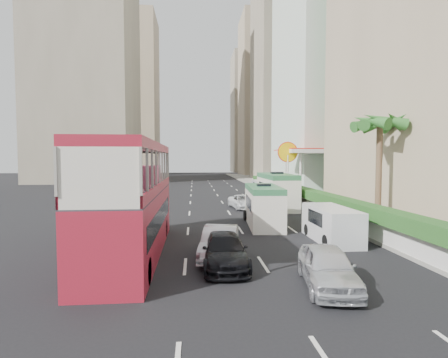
{
  "coord_description": "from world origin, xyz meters",
  "views": [
    {
      "loc": [
        -3.23,
        -15.98,
        4.33
      ],
      "look_at": [
        -1.5,
        4.0,
        3.2
      ],
      "focal_mm": 28.0,
      "sensor_mm": 36.0,
      "label": 1
    }
  ],
  "objects": [
    {
      "name": "tower_left_b",
      "position": [
        -22.0,
        90.0,
        23.0
      ],
      "size": [
        16.0,
        16.0,
        46.0
      ],
      "primitive_type": "cube",
      "color": "tan",
      "rests_on": "ground"
    },
    {
      "name": "ground_plane",
      "position": [
        0.0,
        0.0,
        0.0
      ],
      "size": [
        200.0,
        200.0,
        0.0
      ],
      "primitive_type": "plane",
      "color": "black",
      "rests_on": "ground"
    },
    {
      "name": "hedge",
      "position": [
        6.2,
        14.0,
        1.53
      ],
      "size": [
        1.1,
        44.0,
        0.7
      ],
      "primitive_type": "cube",
      "color": "#2D6626",
      "rests_on": "kerb_wall"
    },
    {
      "name": "double_decker_bus",
      "position": [
        -6.0,
        0.0,
        2.53
      ],
      "size": [
        2.5,
        11.0,
        5.06
      ],
      "primitive_type": "cube",
      "color": "#A31A2D",
      "rests_on": "ground"
    },
    {
      "name": "tower_far_a",
      "position": [
        17.0,
        82.0,
        22.0
      ],
      "size": [
        14.0,
        14.0,
        44.0
      ],
      "primitive_type": "cube",
      "color": "tan",
      "rests_on": "ground"
    },
    {
      "name": "tower_mid",
      "position": [
        18.0,
        58.0,
        25.0
      ],
      "size": [
        16.0,
        16.0,
        50.0
      ],
      "primitive_type": "cube",
      "color": "tan",
      "rests_on": "ground"
    },
    {
      "name": "panel_van_near",
      "position": [
        4.03,
        1.83,
        0.89
      ],
      "size": [
        1.8,
        4.46,
        1.78
      ],
      "primitive_type": "cube",
      "rotation": [
        0.0,
        0.0,
        0.0
      ],
      "color": "silver",
      "rests_on": "ground"
    },
    {
      "name": "shell_station",
      "position": [
        10.0,
        23.0,
        2.75
      ],
      "size": [
        6.5,
        8.0,
        5.5
      ],
      "primitive_type": "cube",
      "color": "silver",
      "rests_on": "ground"
    },
    {
      "name": "minibus_far",
      "position": [
        4.12,
        14.44,
        1.53
      ],
      "size": [
        2.32,
        6.89,
        3.05
      ],
      "primitive_type": "cube",
      "rotation": [
        0.0,
        0.0,
        0.0
      ],
      "color": "silver",
      "rests_on": "ground"
    },
    {
      "name": "tower_left_a",
      "position": [
        -24.0,
        55.0,
        26.0
      ],
      "size": [
        18.0,
        18.0,
        52.0
      ],
      "primitive_type": "cube",
      "color": "tan",
      "rests_on": "ground"
    },
    {
      "name": "tower_far_b",
      "position": [
        17.0,
        104.0,
        20.0
      ],
      "size": [
        14.0,
        14.0,
        40.0
      ],
      "primitive_type": "cube",
      "color": "tan",
      "rests_on": "ground"
    },
    {
      "name": "palm_tree",
      "position": [
        7.8,
        4.0,
        3.38
      ],
      "size": [
        0.36,
        0.36,
        6.4
      ],
      "primitive_type": "cylinder",
      "color": "brown",
      "rests_on": "sidewalk"
    },
    {
      "name": "van_asset",
      "position": [
        1.12,
        14.5,
        0.0
      ],
      "size": [
        2.54,
        4.45,
        1.17
      ],
      "primitive_type": "imported",
      "rotation": [
        0.0,
        0.0,
        0.15
      ],
      "color": "silver",
      "rests_on": "ground"
    },
    {
      "name": "car_black",
      "position": [
        -2.01,
        -2.05,
        0.0
      ],
      "size": [
        1.83,
        4.41,
        1.28
      ],
      "primitive_type": "imported",
      "rotation": [
        0.0,
        0.0,
        -0.01
      ],
      "color": "black",
      "rests_on": "ground"
    },
    {
      "name": "panel_van_far",
      "position": [
        4.35,
        21.37,
        1.01
      ],
      "size": [
        2.21,
        5.11,
        2.02
      ],
      "primitive_type": "cube",
      "rotation": [
        0.0,
        0.0,
        -0.04
      ],
      "color": "silver",
      "rests_on": "ground"
    },
    {
      "name": "kerb_wall",
      "position": [
        6.2,
        14.0,
        0.68
      ],
      "size": [
        0.3,
        44.0,
        1.0
      ],
      "primitive_type": "cube",
      "color": "silver",
      "rests_on": "sidewalk"
    },
    {
      "name": "car_silver_lane_a",
      "position": [
        -2.1,
        -0.88,
        0.0
      ],
      "size": [
        2.14,
        4.33,
        1.36
      ],
      "primitive_type": "imported",
      "rotation": [
        0.0,
        0.0,
        -0.18
      ],
      "color": "silver",
      "rests_on": "ground"
    },
    {
      "name": "minibus_near",
      "position": [
        1.3,
        6.38,
        1.3
      ],
      "size": [
        2.35,
        5.98,
        2.6
      ],
      "primitive_type": "cube",
      "rotation": [
        0.0,
        0.0,
        -0.07
      ],
      "color": "silver",
      "rests_on": "ground"
    },
    {
      "name": "sidewalk",
      "position": [
        9.0,
        25.0,
        0.09
      ],
      "size": [
        6.0,
        120.0,
        0.18
      ],
      "primitive_type": "cube",
      "color": "#99968C",
      "rests_on": "ground"
    },
    {
      "name": "car_silver_lane_b",
      "position": [
        1.27,
        -4.71,
        0.0
      ],
      "size": [
        2.25,
        4.28,
        1.39
      ],
      "primitive_type": "imported",
      "rotation": [
        0.0,
        0.0,
        -0.16
      ],
      "color": "silver",
      "rests_on": "ground"
    }
  ]
}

